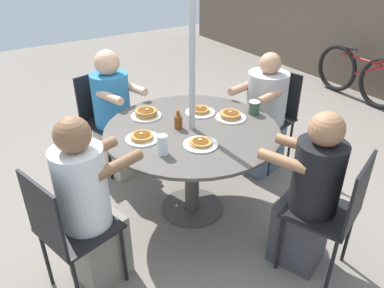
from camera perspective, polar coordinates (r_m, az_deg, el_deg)
The scene contains 20 objects.
ground_plane at distance 3.19m, azimuth -0.00°, elevation -9.67°, with size 12.00×12.00×0.00m, color gray.
patio_table at distance 2.84m, azimuth -0.00°, elevation 0.08°, with size 1.31×1.31×0.75m.
umbrella_pole at distance 2.64m, azimuth -0.00°, elevation 9.19°, with size 0.04×0.04×2.20m, color #ADADB2.
patio_chair_north at distance 3.66m, azimuth 12.30°, elevation 4.80°, with size 0.48×0.48×0.90m.
diner_north at distance 3.54m, azimuth 10.73°, elevation 3.77°, with size 0.45×0.55×1.13m.
patio_chair_east at distance 3.62m, azimuth -13.31°, elevation 4.40°, with size 0.50×0.50×0.90m.
diner_east at distance 3.49m, azimuth -11.67°, elevation 3.85°, with size 0.51×0.43×1.16m.
patio_chair_south at distance 2.34m, azimuth -18.65°, elevation -11.98°, with size 0.50×0.50×0.90m.
diner_south at distance 2.38m, azimuth -15.36°, elevation -9.64°, with size 0.41×0.53×1.18m.
patio_chair_west at distance 2.51m, azimuth 20.91°, elevation -9.28°, with size 0.52×0.52×0.90m.
diner_west at distance 2.53m, azimuth 17.38°, elevation -7.87°, with size 0.53×0.44×1.14m.
pancake_plate_a at distance 2.97m, azimuth -7.00°, elevation 4.61°, with size 0.24×0.24×0.07m.
pancake_plate_b at distance 2.55m, azimuth 1.31°, elevation 0.08°, with size 0.24×0.24×0.04m.
pancake_plate_c at distance 2.94m, azimuth 5.91°, elevation 4.29°, with size 0.24×0.24×0.06m.
pancake_plate_d at distance 3.02m, azimuth 1.26°, elevation 5.04°, with size 0.24×0.24×0.05m.
pancake_plate_e at distance 2.64m, azimuth -7.61°, elevation 1.00°, with size 0.24×0.24×0.05m.
syrup_bottle at distance 2.76m, azimuth -2.09°, elevation 3.44°, with size 0.08×0.06×0.14m.
coffee_cup at distance 3.03m, azimuth 9.44°, elevation 5.51°, with size 0.09×0.09×0.11m.
drinking_glass_a at distance 2.43m, azimuth -4.52°, elevation -0.12°, with size 0.07×0.07×0.14m, color silver.
bicycle at distance 5.61m, azimuth 23.97°, elevation 9.59°, with size 1.39×0.44×0.68m.
Camera 1 is at (2.07, -1.35, 2.02)m, focal length 35.00 mm.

